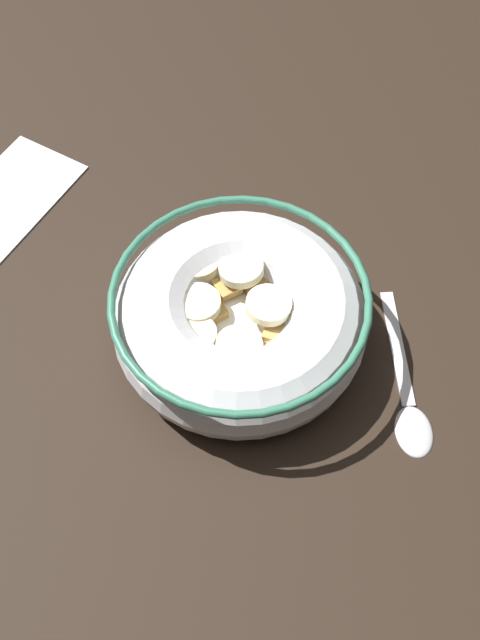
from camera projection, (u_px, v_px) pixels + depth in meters
The scene contains 4 objects.
ground_plane at pixel (240, 347), 60.96cm from camera, with size 116.35×116.35×2.00cm, color black.
cereal_bowl at pixel (240, 318), 57.25cm from camera, with size 18.85×18.85×6.27cm.
spoon at pixel (409, 404), 56.85cm from camera, with size 12.09×10.37×0.80cm.
folded_napkin at pixel (8, 198), 67.60cm from camera, with size 12.82×7.69×0.30cm, color silver.
Camera 1 is at (24.90, 17.79, 51.76)cm, focal length 43.69 mm.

